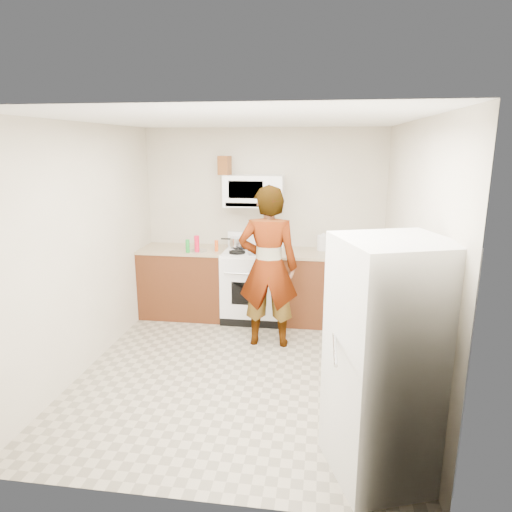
% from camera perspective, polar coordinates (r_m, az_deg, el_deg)
% --- Properties ---
extents(floor, '(3.60, 3.60, 0.00)m').
position_cam_1_polar(floor, '(4.88, -1.88, -14.11)').
color(floor, gray).
rests_on(floor, ground).
extents(back_wall, '(3.20, 0.02, 2.50)m').
position_cam_1_polar(back_wall, '(6.17, 0.93, 4.14)').
color(back_wall, beige).
rests_on(back_wall, floor).
extents(right_wall, '(0.02, 3.60, 2.50)m').
position_cam_1_polar(right_wall, '(4.45, 18.61, -0.39)').
color(right_wall, beige).
rests_on(right_wall, floor).
extents(cabinet_left, '(1.12, 0.62, 0.90)m').
position_cam_1_polar(cabinet_left, '(6.29, -8.91, -3.34)').
color(cabinet_left, '#582814').
rests_on(cabinet_left, floor).
extents(counter_left, '(1.14, 0.64, 0.03)m').
position_cam_1_polar(counter_left, '(6.17, -9.07, 0.81)').
color(counter_left, tan).
rests_on(counter_left, cabinet_left).
extents(cabinet_right, '(0.80, 0.62, 0.90)m').
position_cam_1_polar(cabinet_right, '(6.02, 6.99, -4.05)').
color(cabinet_right, '#582814').
rests_on(cabinet_right, floor).
extents(counter_right, '(0.82, 0.64, 0.03)m').
position_cam_1_polar(counter_right, '(5.90, 7.12, 0.28)').
color(counter_right, tan).
rests_on(counter_right, cabinet_right).
extents(gas_range, '(0.76, 0.65, 1.13)m').
position_cam_1_polar(gas_range, '(6.07, -0.40, -3.46)').
color(gas_range, white).
rests_on(gas_range, floor).
extents(microwave, '(0.76, 0.38, 0.40)m').
position_cam_1_polar(microwave, '(5.95, -0.24, 8.16)').
color(microwave, white).
rests_on(microwave, back_wall).
extents(person, '(0.70, 0.47, 1.86)m').
position_cam_1_polar(person, '(5.17, 1.53, -1.40)').
color(person, tan).
rests_on(person, floor).
extents(fridge, '(0.89, 0.89, 1.70)m').
position_cam_1_polar(fridge, '(3.30, 16.22, -12.54)').
color(fridge, silver).
rests_on(fridge, floor).
extents(kettle, '(0.21, 0.21, 0.19)m').
position_cam_1_polar(kettle, '(6.02, 8.41, 1.64)').
color(kettle, silver).
rests_on(kettle, counter_right).
extents(jug, '(0.17, 0.17, 0.24)m').
position_cam_1_polar(jug, '(6.00, -3.95, 11.24)').
color(jug, brown).
rests_on(jug, microwave).
extents(saucepan, '(0.25, 0.25, 0.11)m').
position_cam_1_polar(saucepan, '(6.13, -2.34, 1.77)').
color(saucepan, silver).
rests_on(saucepan, gas_range).
extents(tray, '(0.29, 0.23, 0.05)m').
position_cam_1_polar(tray, '(5.78, 0.24, 0.49)').
color(tray, silver).
rests_on(tray, gas_range).
extents(bottle_spray, '(0.08, 0.08, 0.22)m').
position_cam_1_polar(bottle_spray, '(5.89, -7.41, 1.50)').
color(bottle_spray, red).
rests_on(bottle_spray, counter_left).
extents(bottle_hot_sauce, '(0.05, 0.05, 0.14)m').
position_cam_1_polar(bottle_hot_sauce, '(5.92, -4.97, 1.29)').
color(bottle_hot_sauce, '#DB5118').
rests_on(bottle_hot_sauce, counter_left).
extents(bottle_green_cap, '(0.07, 0.07, 0.17)m').
position_cam_1_polar(bottle_green_cap, '(5.89, -8.54, 1.24)').
color(bottle_green_cap, '#1A932D').
rests_on(bottle_green_cap, counter_left).
extents(pot_lid, '(0.29, 0.29, 0.01)m').
position_cam_1_polar(pot_lid, '(5.97, -7.20, 0.67)').
color(pot_lid, silver).
rests_on(pot_lid, counter_left).
extents(broom, '(0.25, 0.12, 1.16)m').
position_cam_1_polar(broom, '(5.67, 15.97, -4.16)').
color(broom, white).
rests_on(broom, floor).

